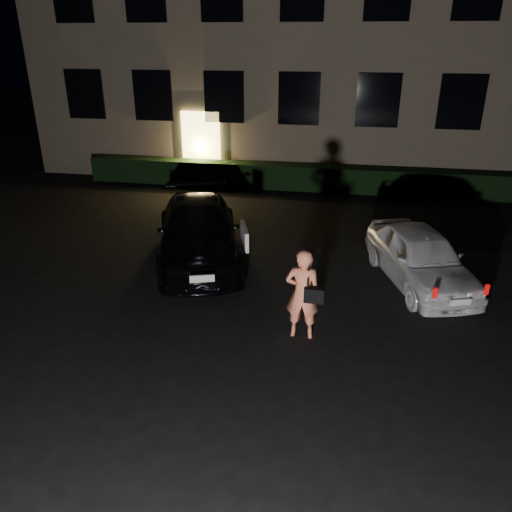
# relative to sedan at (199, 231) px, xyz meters

# --- Properties ---
(ground) EXTENTS (80.00, 80.00, 0.00)m
(ground) POSITION_rel_sedan_xyz_m (1.59, -4.14, -0.67)
(ground) COLOR black
(ground) RESTS_ON ground
(building) EXTENTS (20.00, 8.11, 12.00)m
(building) POSITION_rel_sedan_xyz_m (1.59, 10.85, 5.33)
(building) COLOR #685E4A
(building) RESTS_ON ground
(hedge) EXTENTS (15.00, 0.70, 0.85)m
(hedge) POSITION_rel_sedan_xyz_m (1.59, 6.36, -0.24)
(hedge) COLOR black
(hedge) RESTS_ON ground
(sedan) EXTENTS (3.22, 4.97, 1.34)m
(sedan) POSITION_rel_sedan_xyz_m (0.00, 0.00, 0.00)
(sedan) COLOR black
(sedan) RESTS_ON ground
(hatch) EXTENTS (2.48, 3.82, 1.21)m
(hatch) POSITION_rel_sedan_xyz_m (5.05, -0.44, -0.06)
(hatch) COLOR white
(hatch) RESTS_ON ground
(man) EXTENTS (0.69, 0.41, 1.68)m
(man) POSITION_rel_sedan_xyz_m (2.78, -3.03, 0.17)
(man) COLOR #FC835F
(man) RESTS_ON ground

